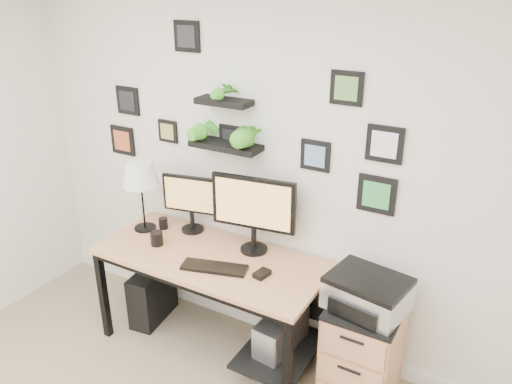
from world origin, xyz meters
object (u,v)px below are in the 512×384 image
Objects in this scene: desk at (217,270)px; mug at (157,238)px; monitor_left at (191,200)px; printer at (367,293)px; file_cabinet at (363,350)px; table_lamp at (140,176)px; pc_tower_black at (153,295)px; monitor_right at (253,208)px; pc_tower_grey at (281,343)px.

mug is (-0.44, -0.09, 0.17)m from desk.
monitor_left is 1.43m from printer.
monitor_left reaches higher than file_cabinet.
monitor_left is 0.40m from table_lamp.
printer is at bearing -6.20° from pc_tower_black.
mug is at bearing -157.61° from monitor_right.
file_cabinet is at bearing 78.59° from printer.
monitor_left is at bearing 73.21° from mug.
printer is (-0.00, -0.02, 0.44)m from file_cabinet.
monitor_right is at bearing 150.31° from pc_tower_grey.
mug is 0.62m from pc_tower_black.
file_cabinet is (0.54, 0.07, 0.12)m from pc_tower_grey.
mug reaches higher than desk.
pc_tower_black is (-0.27, -0.20, -0.79)m from monitor_left.
pc_tower_grey is at bearing -0.90° from desk.
monitor_left is 0.87× the size of printer.
table_lamp is 5.40× the size of mug.
table_lamp is at bearing 179.29° from printer.
monitor_right is at bearing 171.01° from printer.
pc_tower_black is 0.84× the size of printer.
table_lamp reaches higher than pc_tower_black.
file_cabinet is 1.34× the size of printer.
pc_tower_black is 0.95× the size of pc_tower_grey.
monitor_left is 0.98× the size of pc_tower_grey.
monitor_right is 1.14m from file_cabinet.
monitor_right is at bearing 22.39° from mug.
monitor_right reaches higher than pc_tower_black.
file_cabinet is 0.44m from printer.
monitor_right is at bearing -3.63° from monitor_left.
pc_tower_black is 1.76m from printer.
monitor_left is 1.19m from pc_tower_grey.
monitor_left is 0.86m from pc_tower_black.
pc_tower_black is at bearing 152.61° from mug.
monitor_left is 0.37m from mug.
printer is at bearing 4.62° from pc_tower_grey.
monitor_left is at bearing 176.37° from monitor_right.
mug is at bearing -174.28° from file_cabinet.
mug is at bearing -174.97° from pc_tower_grey.
pc_tower_black is 1.13m from pc_tower_grey.
file_cabinet is at bearing -5.98° from monitor_left.
printer is (1.04, 0.04, 0.15)m from desk.
desk is at bearing -176.82° from file_cabinet.
pc_tower_black is at bearing -178.06° from file_cabinet.
mug is at bearing -31.69° from table_lamp.
table_lamp is at bearing 175.24° from desk.
table_lamp reaches higher than desk.
monitor_right is 1.10× the size of table_lamp.
printer is (1.67, 0.03, 0.56)m from pc_tower_black.
desk reaches higher than pc_tower_grey.
table_lamp is at bearing -172.62° from monitor_right.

